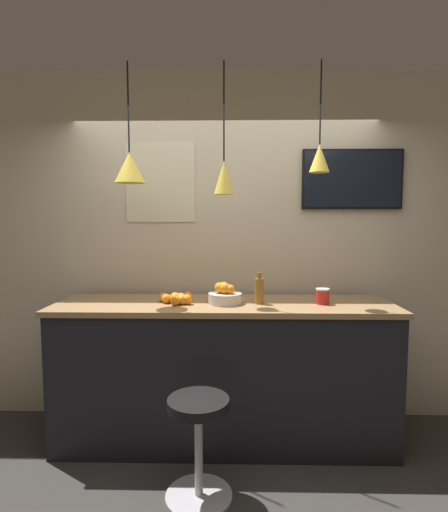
% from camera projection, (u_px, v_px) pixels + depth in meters
% --- Properties ---
extents(ground_plane, '(14.00, 14.00, 0.00)m').
position_uv_depth(ground_plane, '(222.00, 497.00, 2.44)').
color(ground_plane, '#33302D').
extents(back_wall, '(8.00, 0.06, 2.90)m').
position_uv_depth(back_wall, '(225.00, 248.00, 3.39)').
color(back_wall, beige).
rests_on(back_wall, ground_plane).
extents(service_counter, '(2.51, 0.67, 1.07)m').
position_uv_depth(service_counter, '(224.00, 372.00, 3.03)').
color(service_counter, black).
rests_on(service_counter, ground_plane).
extents(bar_stool, '(0.41, 0.41, 0.62)m').
position_uv_depth(bar_stool, '(199.00, 431.00, 2.39)').
color(bar_stool, '#B7B7BC').
rests_on(bar_stool, ground_plane).
extents(fruit_bowl, '(0.25, 0.25, 0.16)m').
position_uv_depth(fruit_bowl, '(225.00, 295.00, 2.94)').
color(fruit_bowl, beige).
rests_on(fruit_bowl, service_counter).
extents(orange_pile, '(0.26, 0.24, 0.08)m').
position_uv_depth(orange_pile, '(177.00, 298.00, 2.95)').
color(orange_pile, orange).
rests_on(orange_pile, service_counter).
extents(juice_bottle, '(0.07, 0.07, 0.23)m').
position_uv_depth(juice_bottle, '(259.00, 290.00, 2.93)').
color(juice_bottle, olive).
rests_on(juice_bottle, service_counter).
extents(spread_jar, '(0.10, 0.10, 0.12)m').
position_uv_depth(spread_jar, '(323.00, 296.00, 2.93)').
color(spread_jar, red).
rests_on(spread_jar, service_counter).
extents(pendant_lamp_left, '(0.22, 0.22, 0.85)m').
position_uv_depth(pendant_lamp_left, '(129.00, 167.00, 2.87)').
color(pendant_lamp_left, black).
extents(pendant_lamp_middle, '(0.14, 0.14, 0.93)m').
position_uv_depth(pendant_lamp_middle, '(224.00, 177.00, 2.86)').
color(pendant_lamp_middle, black).
extents(pendant_lamp_right, '(0.15, 0.15, 0.78)m').
position_uv_depth(pendant_lamp_right, '(319.00, 157.00, 2.83)').
color(pendant_lamp_right, black).
extents(mounted_tv, '(0.82, 0.04, 0.49)m').
position_uv_depth(mounted_tv, '(352.00, 179.00, 3.26)').
color(mounted_tv, black).
extents(wall_poster, '(0.58, 0.01, 0.65)m').
position_uv_depth(wall_poster, '(160.00, 183.00, 3.32)').
color(wall_poster, beige).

